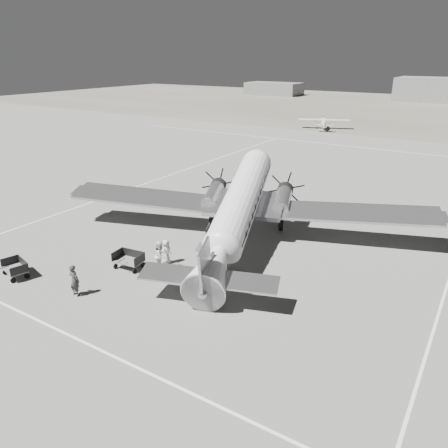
{
  "coord_description": "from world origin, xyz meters",
  "views": [
    {
      "loc": [
        12.89,
        -25.12,
        12.79
      ],
      "look_at": [
        -1.6,
        -2.04,
        2.2
      ],
      "focal_mm": 35.0,
      "sensor_mm": 36.0,
      "label": 1
    }
  ],
  "objects": [
    {
      "name": "taxi_line_horizon",
      "position": [
        0.0,
        40.0,
        0.01
      ],
      "size": [
        90.0,
        0.15,
        0.01
      ],
      "primitive_type": "cube",
      "color": "silver",
      "rests_on": "ground"
    },
    {
      "name": "baggage_cart_far",
      "position": [
        -10.72,
        -11.66,
        0.52
      ],
      "size": [
        2.13,
        1.75,
        1.05
      ],
      "primitive_type": null,
      "rotation": [
        0.0,
        0.0,
        -0.27
      ],
      "color": "#5D5D5D",
      "rests_on": "ground"
    },
    {
      "name": "grass_infield",
      "position": [
        0.0,
        95.0,
        0.0
      ],
      "size": [
        260.0,
        90.0,
        0.01
      ],
      "primitive_type": "cube",
      "color": "#615E51",
      "rests_on": "ground"
    },
    {
      "name": "taxi_line_right",
      "position": [
        12.0,
        0.0,
        0.01
      ],
      "size": [
        0.15,
        80.0,
        0.01
      ],
      "primitive_type": "cube",
      "color": "silver",
      "rests_on": "ground"
    },
    {
      "name": "ground",
      "position": [
        0.0,
        0.0,
        0.0
      ],
      "size": [
        260.0,
        260.0,
        0.0
      ],
      "primitive_type": "plane",
      "color": "slate",
      "rests_on": "ground"
    },
    {
      "name": "passenger",
      "position": [
        -4.02,
        -5.27,
        0.83
      ],
      "size": [
        0.6,
        0.86,
        1.66
      ],
      "primitive_type": "imported",
      "rotation": [
        0.0,
        0.0,
        1.67
      ],
      "color": "#B5B5B3",
      "rests_on": "ground"
    },
    {
      "name": "dc3_airliner",
      "position": [
        -1.6,
        -0.04,
        2.67
      ],
      "size": [
        32.85,
        27.48,
        5.35
      ],
      "primitive_type": null,
      "rotation": [
        0.0,
        0.0,
        0.33
      ],
      "color": "#B3B3B5",
      "rests_on": "ground"
    },
    {
      "name": "baggage_cart_near",
      "position": [
        -5.61,
        -7.12,
        0.54
      ],
      "size": [
        2.06,
        1.56,
        1.09
      ],
      "primitive_type": null,
      "rotation": [
        0.0,
        0.0,
        0.11
      ],
      "color": "#5D5D5D",
      "rests_on": "ground"
    },
    {
      "name": "taxi_line_left",
      "position": [
        -18.0,
        10.0,
        0.01
      ],
      "size": [
        0.15,
        60.0,
        0.01
      ],
      "primitive_type": "cube",
      "color": "silver",
      "rests_on": "ground"
    },
    {
      "name": "ground_crew",
      "position": [
        -5.79,
        -11.21,
        0.95
      ],
      "size": [
        0.7,
        0.47,
        1.9
      ],
      "primitive_type": "imported",
      "rotation": [
        0.0,
        0.0,
        3.12
      ],
      "color": "#282828",
      "rests_on": "ground"
    },
    {
      "name": "ramp_agent",
      "position": [
        -3.76,
        -6.14,
        0.97
      ],
      "size": [
        0.93,
        1.08,
        1.94
      ],
      "primitive_type": "imported",
      "rotation": [
        0.0,
        0.0,
        1.8
      ],
      "color": "silver",
      "rests_on": "ground"
    },
    {
      "name": "taxi_line_near",
      "position": [
        0.0,
        -14.0,
        0.01
      ],
      "size": [
        60.0,
        0.15,
        0.01
      ],
      "primitive_type": "cube",
      "color": "silver",
      "rests_on": "ground"
    },
    {
      "name": "light_plane_left",
      "position": [
        -14.85,
        53.49,
        0.98
      ],
      "size": [
        11.67,
        10.68,
        1.97
      ],
      "primitive_type": null,
      "rotation": [
        0.0,
        0.0,
        0.38
      ],
      "color": "silver",
      "rests_on": "ground"
    },
    {
      "name": "shed_secondary",
      "position": [
        -55.0,
        115.0,
        2.0
      ],
      "size": [
        18.0,
        10.0,
        4.0
      ],
      "primitive_type": "cube",
      "color": "#5D5D5D",
      "rests_on": "ground"
    }
  ]
}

